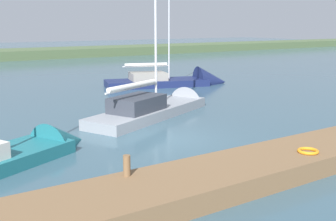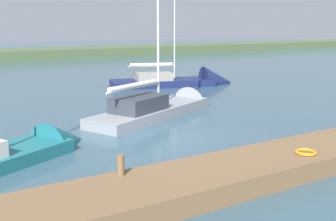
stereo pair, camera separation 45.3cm
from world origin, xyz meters
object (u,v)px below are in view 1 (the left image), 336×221
Objects in this scene: sailboat_near_dock at (13,160)px; life_ring_buoy at (308,151)px; sailboat_far_left at (181,83)px; mooring_post_near at (127,166)px; sailboat_inner_slip at (163,110)px.

life_ring_buoy is at bearing -64.05° from sailboat_near_dock.
life_ring_buoy is 19.34m from sailboat_far_left.
sailboat_far_left is (-13.38, -16.42, -0.69)m from mooring_post_near.
sailboat_near_dock reaches higher than mooring_post_near.
sailboat_near_dock is at bearing -179.46° from sailboat_inner_slip.
sailboat_inner_slip reaches higher than sailboat_far_left.
sailboat_near_dock is 19.26m from sailboat_far_left.
mooring_post_near reaches higher than life_ring_buoy.
sailboat_near_dock is 0.79× the size of sailboat_far_left.
sailboat_inner_slip is (-1.02, -9.96, -0.49)m from life_ring_buoy.
mooring_post_near is 0.05× the size of sailboat_far_left.
sailboat_inner_slip reaches higher than sailboat_near_dock.
sailboat_far_left is (-15.23, -11.78, 0.10)m from sailboat_near_dock.
life_ring_buoy is (-5.68, 1.32, -0.23)m from mooring_post_near.
sailboat_inner_slip is at bearing -95.86° from life_ring_buoy.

